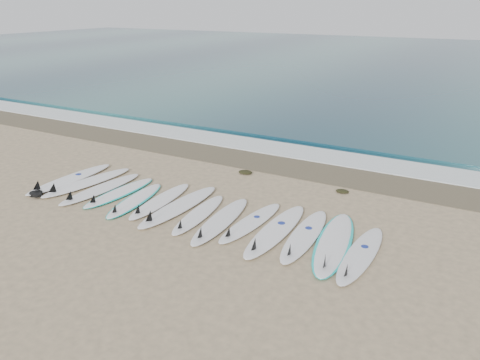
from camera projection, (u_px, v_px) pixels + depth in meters
The scene contains 22 objects.
ground at pixel (190, 212), 10.96m from camera, with size 120.00×120.00×0.00m, color tan.
ocean at pixel (420, 62), 37.53m from camera, with size 120.00×55.00×0.03m, color #1B4B55.
wet_sand_band at pixel (266, 162), 14.31m from camera, with size 120.00×1.80×0.01m, color brown.
foam_band at pixel (285, 150), 15.45m from camera, with size 120.00×1.40×0.04m, color silver.
wave_crest at pixel (302, 138), 16.66m from camera, with size 120.00×1.00×0.10m, color #1B4B55.
surfboard_0 at pixel (68, 179), 12.77m from camera, with size 0.69×2.85×0.36m.
surfboard_1 at pixel (85, 183), 12.54m from camera, with size 1.00×2.83×0.35m.
surfboard_2 at pixel (99, 189), 12.11m from camera, with size 0.74×2.67×0.34m.
surfboard_3 at pixel (119, 193), 11.92m from camera, with size 0.68×2.40×0.30m.
surfboard_4 at pixel (134, 200), 11.46m from camera, with size 0.90×2.38×0.29m.
surfboard_5 at pixel (159, 201), 11.39m from camera, with size 0.67×2.50×0.32m.
surfboard_6 at pixel (177, 207), 11.06m from camera, with size 0.71×2.88×0.37m.
surfboard_7 at pixel (198, 215), 10.68m from camera, with size 0.72×2.37×0.30m.
surfboard_8 at pixel (220, 221), 10.35m from camera, with size 0.78×2.67×0.34m.
surfboard_9 at pixel (250, 223), 10.28m from camera, with size 0.69×2.44×0.31m.
surfboard_10 at pixel (275, 231), 9.90m from camera, with size 0.60×2.82×0.36m.
surfboard_11 at pixel (304, 236), 9.70m from camera, with size 0.71×2.66×0.34m.
surfboard_12 at pixel (334, 243), 9.42m from camera, with size 1.12×2.96×0.37m.
surfboard_13 at pixel (360, 255), 8.97m from camera, with size 0.57×2.56×0.33m.
seaweed_near at pixel (245, 172), 13.37m from camera, with size 0.41×0.32×0.08m, color black.
seaweed_far at pixel (342, 191), 12.05m from camera, with size 0.34×0.27×0.07m, color black.
leash_coil at pixel (36, 194), 11.83m from camera, with size 0.46×0.36×0.11m.
Camera 1 is at (5.83, -8.16, 4.62)m, focal length 35.00 mm.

